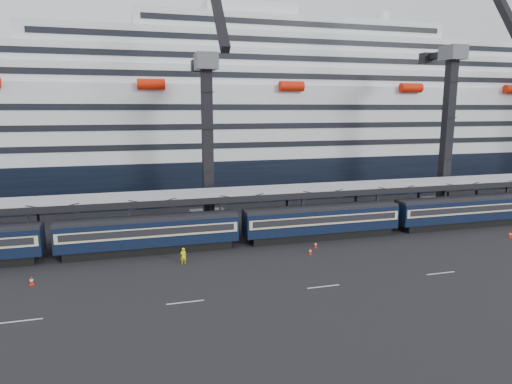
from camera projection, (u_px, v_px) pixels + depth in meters
The scene contains 11 objects.
ground at pixel (432, 258), 47.25m from camera, with size 260.00×260.00×0.00m, color black.
train at pixel (347, 218), 55.07m from camera, with size 133.05×3.00×4.05m.
canopy at pixel (366, 186), 59.55m from camera, with size 130.00×6.25×5.53m.
cruise_ship at pixel (280, 124), 88.25m from camera, with size 214.09×28.84×34.00m.
crane_dark_near at pixel (208, 136), 57.32m from camera, with size 4.50×17.75×35.08m.
crane_dark_mid at pixel (450, 122), 65.50m from camera, with size 4.50×18.24×39.64m.
worker at pixel (183, 256), 45.34m from camera, with size 0.61×0.40×1.68m, color #FFFB0D.
traffic_cone_b at pixel (31, 280), 40.05m from camera, with size 0.41×0.41×0.83m.
traffic_cone_c at pixel (310, 251), 48.48m from camera, with size 0.36×0.36×0.72m.
traffic_cone_d at pixel (316, 244), 50.81m from camera, with size 0.36×0.36×0.72m.
traffic_cone_e at pixel (510, 234), 54.77m from camera, with size 0.40×0.40×0.80m.
Camera 1 is at (-29.90, -38.54, 15.29)m, focal length 32.00 mm.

